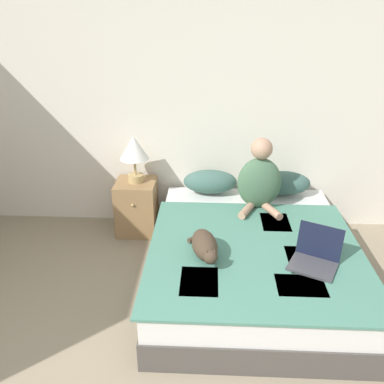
% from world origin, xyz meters
% --- Properties ---
extents(wall_back, '(6.10, 0.05, 2.55)m').
position_xyz_m(wall_back, '(0.00, 3.03, 1.27)').
color(wall_back, silver).
rests_on(wall_back, ground_plane).
extents(bed, '(1.68, 2.05, 0.44)m').
position_xyz_m(bed, '(0.62, 1.93, 0.22)').
color(bed, '#4C4742').
rests_on(bed, ground_plane).
extents(pillow_near, '(0.54, 0.28, 0.24)m').
position_xyz_m(pillow_near, '(0.25, 2.79, 0.56)').
color(pillow_near, '#42665B').
rests_on(pillow_near, bed).
extents(pillow_far, '(0.54, 0.28, 0.24)m').
position_xyz_m(pillow_far, '(0.99, 2.79, 0.56)').
color(pillow_far, '#42665B').
rests_on(pillow_far, bed).
extents(person_sitting, '(0.41, 0.40, 0.68)m').
position_xyz_m(person_sitting, '(0.71, 2.49, 0.73)').
color(person_sitting, '#476B4C').
rests_on(person_sitting, bed).
extents(cat_tabby, '(0.28, 0.57, 0.19)m').
position_xyz_m(cat_tabby, '(0.22, 1.63, 0.54)').
color(cat_tabby, '#473828').
rests_on(cat_tabby, bed).
extents(laptop_open, '(0.43, 0.43, 0.27)m').
position_xyz_m(laptop_open, '(1.04, 1.57, 0.50)').
color(laptop_open, '#424247').
rests_on(laptop_open, bed).
extents(nightstand, '(0.41, 0.42, 0.56)m').
position_xyz_m(nightstand, '(-0.51, 2.75, 0.28)').
color(nightstand, '#937047').
rests_on(nightstand, ground_plane).
extents(table_lamp, '(0.29, 0.29, 0.48)m').
position_xyz_m(table_lamp, '(-0.50, 2.76, 0.90)').
color(table_lamp, tan).
rests_on(table_lamp, nightstand).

